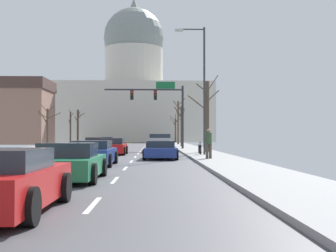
{
  "coord_description": "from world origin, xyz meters",
  "views": [
    {
      "loc": [
        4.78,
        -28.38,
        1.45
      ],
      "look_at": [
        6.63,
        32.95,
        2.72
      ],
      "focal_mm": 48.21,
      "sensor_mm": 36.0,
      "label": 1
    }
  ],
  "objects_px": {
    "bicycle_parked": "(200,149)",
    "signal_gantry": "(160,101)",
    "pickup_truck_near_00": "(160,144)",
    "street_lamp_right": "(201,80)",
    "pedestrian_00": "(209,142)",
    "sedan_near_04": "(70,163)",
    "sedan_oncoming_00": "(94,143)",
    "sedan_oncoming_01": "(107,142)",
    "sedan_near_03": "(93,154)",
    "sedan_near_02": "(161,150)",
    "sedan_near_01": "(113,147)"
  },
  "relations": [
    {
      "from": "signal_gantry",
      "to": "sedan_near_01",
      "type": "xyz_separation_m",
      "value": [
        -3.7,
        -11.02,
        -4.3
      ]
    },
    {
      "from": "sedan_near_03",
      "to": "pedestrian_00",
      "type": "relative_size",
      "value": 2.75
    },
    {
      "from": "signal_gantry",
      "to": "sedan_near_04",
      "type": "height_order",
      "value": "signal_gantry"
    },
    {
      "from": "sedan_near_02",
      "to": "pickup_truck_near_00",
      "type": "bearing_deg",
      "value": 89.57
    },
    {
      "from": "pickup_truck_near_00",
      "to": "bicycle_parked",
      "type": "bearing_deg",
      "value": -72.88
    },
    {
      "from": "sedan_near_01",
      "to": "sedan_near_03",
      "type": "xyz_separation_m",
      "value": [
        0.17,
        -12.12,
        -0.0
      ]
    },
    {
      "from": "pickup_truck_near_00",
      "to": "sedan_near_04",
      "type": "height_order",
      "value": "pickup_truck_near_00"
    },
    {
      "from": "street_lamp_right",
      "to": "bicycle_parked",
      "type": "relative_size",
      "value": 4.94
    },
    {
      "from": "sedan_near_01",
      "to": "pedestrian_00",
      "type": "xyz_separation_m",
      "value": [
        6.19,
        -8.41,
        0.5
      ]
    },
    {
      "from": "pickup_truck_near_00",
      "to": "sedan_oncoming_00",
      "type": "xyz_separation_m",
      "value": [
        -7.27,
        10.4,
        -0.15
      ]
    },
    {
      "from": "sedan_near_01",
      "to": "signal_gantry",
      "type": "bearing_deg",
      "value": 71.43
    },
    {
      "from": "bicycle_parked",
      "to": "sedan_near_02",
      "type": "bearing_deg",
      "value": -125.04
    },
    {
      "from": "sedan_near_04",
      "to": "sedan_near_01",
      "type": "bearing_deg",
      "value": 91.09
    },
    {
      "from": "sedan_near_04",
      "to": "sedan_near_03",
      "type": "bearing_deg",
      "value": 91.62
    },
    {
      "from": "sedan_near_01",
      "to": "sedan_oncoming_00",
      "type": "relative_size",
      "value": 0.98
    },
    {
      "from": "sedan_near_02",
      "to": "bicycle_parked",
      "type": "height_order",
      "value": "sedan_near_02"
    },
    {
      "from": "pickup_truck_near_00",
      "to": "signal_gantry",
      "type": "bearing_deg",
      "value": 88.83
    },
    {
      "from": "sedan_near_04",
      "to": "pedestrian_00",
      "type": "relative_size",
      "value": 2.71
    },
    {
      "from": "pickup_truck_near_00",
      "to": "sedan_near_03",
      "type": "distance_m",
      "value": 18.83
    },
    {
      "from": "pickup_truck_near_00",
      "to": "street_lamp_right",
      "type": "bearing_deg",
      "value": -74.33
    },
    {
      "from": "sedan_oncoming_00",
      "to": "sedan_near_04",
      "type": "bearing_deg",
      "value": -83.61
    },
    {
      "from": "sedan_near_04",
      "to": "street_lamp_right",
      "type": "bearing_deg",
      "value": 69.78
    },
    {
      "from": "sedan_oncoming_01",
      "to": "sedan_near_03",
      "type": "bearing_deg",
      "value": -84.85
    },
    {
      "from": "pickup_truck_near_00",
      "to": "sedan_oncoming_01",
      "type": "relative_size",
      "value": 1.28
    },
    {
      "from": "pickup_truck_near_00",
      "to": "pedestrian_00",
      "type": "relative_size",
      "value": 3.41
    },
    {
      "from": "signal_gantry",
      "to": "street_lamp_right",
      "type": "height_order",
      "value": "street_lamp_right"
    },
    {
      "from": "sedan_oncoming_01",
      "to": "bicycle_parked",
      "type": "xyz_separation_m",
      "value": [
        9.82,
        -31.13,
        -0.08
      ]
    },
    {
      "from": "pickup_truck_near_00",
      "to": "sedan_near_02",
      "type": "xyz_separation_m",
      "value": [
        -0.1,
        -12.71,
        -0.19
      ]
    },
    {
      "from": "signal_gantry",
      "to": "street_lamp_right",
      "type": "xyz_separation_m",
      "value": [
        2.59,
        -14.19,
        0.35
      ]
    },
    {
      "from": "sedan_oncoming_00",
      "to": "sedan_oncoming_01",
      "type": "bearing_deg",
      "value": 89.3
    },
    {
      "from": "sedan_oncoming_01",
      "to": "signal_gantry",
      "type": "bearing_deg",
      "value": -67.88
    },
    {
      "from": "pickup_truck_near_00",
      "to": "sedan_oncoming_00",
      "type": "bearing_deg",
      "value": 124.96
    },
    {
      "from": "sedan_oncoming_00",
      "to": "sedan_oncoming_01",
      "type": "xyz_separation_m",
      "value": [
        0.15,
        11.99,
        0.0
      ]
    },
    {
      "from": "sedan_near_02",
      "to": "sedan_near_04",
      "type": "height_order",
      "value": "sedan_near_04"
    },
    {
      "from": "bicycle_parked",
      "to": "signal_gantry",
      "type": "bearing_deg",
      "value": 101.0
    },
    {
      "from": "sedan_near_02",
      "to": "sedan_oncoming_01",
      "type": "xyz_separation_m",
      "value": [
        -7.03,
        35.1,
        0.04
      ]
    },
    {
      "from": "sedan_oncoming_00",
      "to": "pickup_truck_near_00",
      "type": "bearing_deg",
      "value": -55.04
    },
    {
      "from": "pickup_truck_near_00",
      "to": "sedan_near_01",
      "type": "relative_size",
      "value": 1.3
    },
    {
      "from": "sedan_near_02",
      "to": "sedan_oncoming_01",
      "type": "height_order",
      "value": "sedan_oncoming_01"
    },
    {
      "from": "sedan_oncoming_01",
      "to": "pedestrian_00",
      "type": "xyz_separation_m",
      "value": [
        9.71,
        -37.2,
        0.51
      ]
    },
    {
      "from": "signal_gantry",
      "to": "sedan_oncoming_00",
      "type": "relative_size",
      "value": 1.74
    },
    {
      "from": "sedan_near_02",
      "to": "sedan_near_03",
      "type": "xyz_separation_m",
      "value": [
        -3.35,
        -5.8,
        0.05
      ]
    },
    {
      "from": "sedan_near_01",
      "to": "bicycle_parked",
      "type": "xyz_separation_m",
      "value": [
        6.3,
        -2.34,
        -0.09
      ]
    },
    {
      "from": "signal_gantry",
      "to": "pickup_truck_near_00",
      "type": "distance_m",
      "value": 6.22
    },
    {
      "from": "pedestrian_00",
      "to": "signal_gantry",
      "type": "bearing_deg",
      "value": 97.29
    },
    {
      "from": "street_lamp_right",
      "to": "sedan_near_03",
      "type": "xyz_separation_m",
      "value": [
        -6.12,
        -8.96,
        -4.66
      ]
    },
    {
      "from": "signal_gantry",
      "to": "bicycle_parked",
      "type": "relative_size",
      "value": 4.47
    },
    {
      "from": "pedestrian_00",
      "to": "bicycle_parked",
      "type": "bearing_deg",
      "value": 88.97
    },
    {
      "from": "pedestrian_00",
      "to": "bicycle_parked",
      "type": "xyz_separation_m",
      "value": [
        0.11,
        6.07,
        -0.59
      ]
    },
    {
      "from": "street_lamp_right",
      "to": "pedestrian_00",
      "type": "distance_m",
      "value": 6.7
    }
  ]
}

